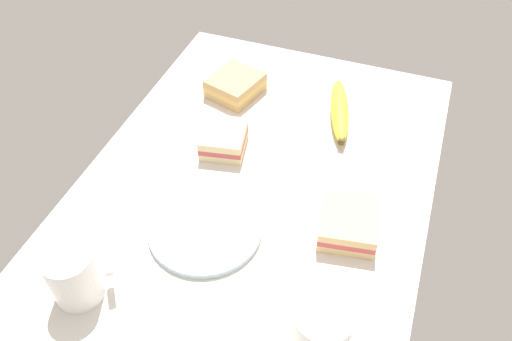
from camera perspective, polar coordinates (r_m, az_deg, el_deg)
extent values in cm
cube|color=beige|center=(98.84, 0.00, -1.61)|extent=(90.00, 64.00, 2.00)
cylinder|color=silver|center=(90.57, -5.61, -6.35)|extent=(19.75, 19.75, 1.20)
cylinder|color=white|center=(76.06, 7.22, -17.11)|extent=(8.15, 8.15, 9.10)
cylinder|color=tan|center=(72.50, 7.52, -15.66)|extent=(7.17, 7.17, 0.40)
cylinder|color=white|center=(76.03, 11.59, -17.49)|extent=(3.80, 1.74, 1.20)
cylinder|color=white|center=(84.21, -19.40, -10.81)|extent=(7.65, 7.65, 9.78)
cylinder|color=black|center=(80.76, -20.15, -9.08)|extent=(6.74, 6.74, 0.40)
cylinder|color=white|center=(83.11, -15.94, -9.97)|extent=(3.48, 3.02, 1.20)
cube|color=beige|center=(104.35, -3.53, 2.86)|extent=(10.78, 10.04, 1.60)
cube|color=#C14C4C|center=(103.40, -3.56, 3.42)|extent=(10.78, 10.04, 1.20)
cube|color=beige|center=(102.46, -3.60, 4.00)|extent=(10.78, 10.04, 1.60)
cube|color=#DBB77A|center=(91.26, 9.97, -6.27)|extent=(12.05, 11.16, 1.60)
cube|color=#C14C4C|center=(90.17, 10.08, -5.73)|extent=(12.05, 11.16, 1.20)
cube|color=#DBB77A|center=(89.09, 10.19, -5.17)|extent=(12.05, 11.16, 1.60)
cube|color=tan|center=(117.90, -2.27, 8.79)|extent=(13.04, 12.30, 1.60)
cube|color=#D8B259|center=(117.06, -2.29, 9.34)|extent=(13.04, 12.30, 1.20)
cube|color=tan|center=(116.24, -2.31, 9.89)|extent=(13.04, 12.30, 1.60)
ellipsoid|color=yellow|center=(112.12, 9.17, 6.59)|extent=(20.75, 9.13, 3.72)
cube|color=#4C3819|center=(104.76, 9.37, 3.22)|extent=(1.20, 1.20, 1.20)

